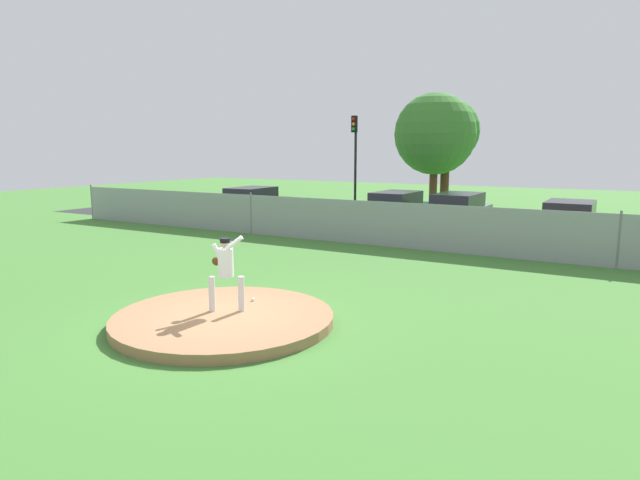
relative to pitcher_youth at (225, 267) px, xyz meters
name	(u,v)px	position (x,y,z in m)	size (l,w,h in m)	color
ground_plane	(354,269)	(0.09, 5.80, -1.15)	(80.00, 80.00, 0.00)	#427A33
asphalt_strip	(441,232)	(0.09, 14.30, -1.15)	(44.00, 7.00, 0.01)	#2B2B2D
pitchers_mound	(224,319)	(0.09, -0.20, -1.05)	(4.52, 4.52, 0.21)	#99704C
pitcher_youth	(225,267)	(0.00, 0.00, 0.00)	(0.80, 0.45, 1.62)	silver
baseball	(253,299)	(0.02, 0.88, -0.91)	(0.07, 0.07, 0.07)	white
chainlink_fence	(403,226)	(0.09, 9.80, -0.32)	(34.31, 0.07, 1.76)	gray
parked_car_teal	(396,210)	(-2.14, 14.58, -0.36)	(1.94, 4.66, 1.65)	#146066
parked_car_charcoal	(251,203)	(-10.06, 14.17, -0.38)	(2.05, 4.76, 1.61)	#232328
parked_car_slate	(457,214)	(0.78, 14.30, -0.32)	(1.93, 4.80, 1.72)	slate
parked_car_red	(569,224)	(5.18, 13.81, -0.38)	(1.88, 4.24, 1.63)	#A81919
traffic_cone_orange	(500,233)	(2.75, 13.52, -0.89)	(0.40, 0.40, 0.55)	orange
traffic_light_near	(355,148)	(-6.36, 18.82, 2.49)	(0.28, 0.46, 5.38)	black
tree_broad_right	(435,134)	(-2.70, 21.56, 3.25)	(4.57, 4.57, 6.70)	#4C331E
tree_broad_left	(446,132)	(-2.34, 22.52, 3.42)	(3.73, 3.73, 6.48)	#4C331E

